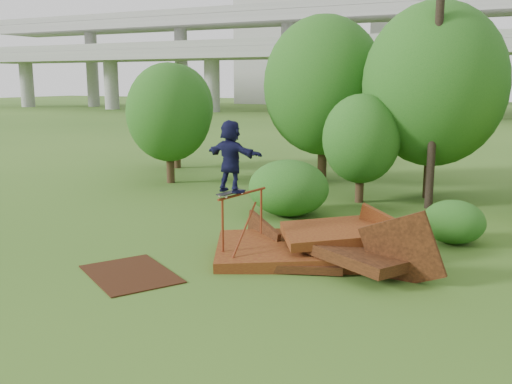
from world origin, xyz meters
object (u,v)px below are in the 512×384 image
at_px(scrap_pile, 318,248).
at_px(skater, 231,156).
at_px(flat_plate, 131,274).
at_px(utility_pole, 436,73).

distance_m(scrap_pile, skater, 3.11).
bearing_deg(flat_plate, scrap_pile, 39.05).
bearing_deg(skater, flat_plate, 63.82).
xyz_separation_m(skater, utility_pole, (3.38, 8.15, 2.04)).
xyz_separation_m(scrap_pile, utility_pole, (1.43, 7.30, 4.31)).
bearing_deg(utility_pole, scrap_pile, -101.11).
height_order(flat_plate, utility_pole, utility_pole).
height_order(skater, flat_plate, skater).
bearing_deg(scrap_pile, flat_plate, -140.95).
bearing_deg(flat_plate, skater, 52.03).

